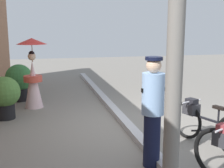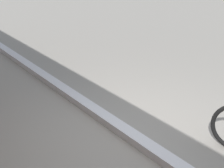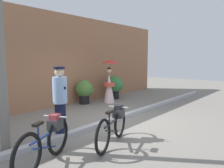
{
  "view_description": "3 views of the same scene",
  "coord_description": "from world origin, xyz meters",
  "px_view_note": "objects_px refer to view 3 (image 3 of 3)",
  "views": [
    {
      "loc": [
        -5.91,
        1.74,
        2.13
      ],
      "look_at": [
        0.68,
        0.15,
        0.82
      ],
      "focal_mm": 46.62,
      "sensor_mm": 36.0,
      "label": 1
    },
    {
      "loc": [
        -2.52,
        2.47,
        2.56
      ],
      "look_at": [
        0.45,
        0.1,
        0.82
      ],
      "focal_mm": 46.63,
      "sensor_mm": 36.0,
      "label": 2
    },
    {
      "loc": [
        -5.03,
        -4.11,
        1.9
      ],
      "look_at": [
        0.56,
        0.6,
        1.05
      ],
      "focal_mm": 34.84,
      "sensor_mm": 36.0,
      "label": 3
    }
  ],
  "objects_px": {
    "bicycle_far_side": "(114,125)",
    "bicycle_near_officer": "(46,140)",
    "potted_plant_small": "(85,90)",
    "potted_plant_by_door": "(115,86)",
    "person_with_parasol": "(109,81)",
    "person_officer": "(60,100)"
  },
  "relations": [
    {
      "from": "bicycle_far_side",
      "to": "bicycle_near_officer",
      "type": "bearing_deg",
      "value": 168.11
    },
    {
      "from": "bicycle_near_officer",
      "to": "potted_plant_small",
      "type": "relative_size",
      "value": 1.57
    },
    {
      "from": "bicycle_far_side",
      "to": "potted_plant_by_door",
      "type": "bearing_deg",
      "value": 39.05
    },
    {
      "from": "person_with_parasol",
      "to": "bicycle_far_side",
      "type": "bearing_deg",
      "value": -138.02
    },
    {
      "from": "potted_plant_small",
      "to": "bicycle_near_officer",
      "type": "bearing_deg",
      "value": -140.26
    },
    {
      "from": "bicycle_near_officer",
      "to": "potted_plant_by_door",
      "type": "distance_m",
      "value": 6.66
    },
    {
      "from": "potted_plant_by_door",
      "to": "bicycle_near_officer",
      "type": "bearing_deg",
      "value": -151.36
    },
    {
      "from": "bicycle_far_side",
      "to": "person_officer",
      "type": "xyz_separation_m",
      "value": [
        -0.52,
        1.24,
        0.49
      ]
    },
    {
      "from": "bicycle_near_officer",
      "to": "potted_plant_by_door",
      "type": "relative_size",
      "value": 1.47
    },
    {
      "from": "person_officer",
      "to": "bicycle_near_officer",
      "type": "bearing_deg",
      "value": -137.3
    },
    {
      "from": "person_officer",
      "to": "person_with_parasol",
      "type": "relative_size",
      "value": 0.92
    },
    {
      "from": "bicycle_far_side",
      "to": "potted_plant_small",
      "type": "xyz_separation_m",
      "value": [
        2.57,
        3.72,
        0.15
      ]
    },
    {
      "from": "bicycle_near_officer",
      "to": "person_officer",
      "type": "distance_m",
      "value": 1.44
    },
    {
      "from": "bicycle_near_officer",
      "to": "person_officer",
      "type": "relative_size",
      "value": 0.93
    },
    {
      "from": "person_officer",
      "to": "potted_plant_small",
      "type": "distance_m",
      "value": 3.98
    },
    {
      "from": "person_officer",
      "to": "person_with_parasol",
      "type": "bearing_deg",
      "value": 25.15
    },
    {
      "from": "bicycle_far_side",
      "to": "person_with_parasol",
      "type": "relative_size",
      "value": 0.91
    },
    {
      "from": "bicycle_far_side",
      "to": "potted_plant_by_door",
      "type": "distance_m",
      "value": 5.57
    },
    {
      "from": "person_officer",
      "to": "potted_plant_small",
      "type": "relative_size",
      "value": 1.69
    },
    {
      "from": "bicycle_near_officer",
      "to": "potted_plant_small",
      "type": "xyz_separation_m",
      "value": [
        4.09,
        3.4,
        0.15
      ]
    },
    {
      "from": "bicycle_far_side",
      "to": "person_with_parasol",
      "type": "xyz_separation_m",
      "value": [
        3.44,
        3.1,
        0.51
      ]
    },
    {
      "from": "potted_plant_by_door",
      "to": "person_with_parasol",
      "type": "bearing_deg",
      "value": -155.0
    }
  ]
}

